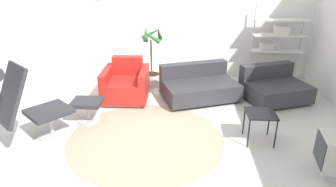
# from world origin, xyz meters

# --- Properties ---
(ground_plane) EXTENTS (12.00, 12.00, 0.00)m
(ground_plane) POSITION_xyz_m (0.00, 0.00, 0.00)
(ground_plane) COLOR silver
(wall_back) EXTENTS (12.00, 0.09, 2.80)m
(wall_back) POSITION_xyz_m (-0.00, 2.78, 1.40)
(wall_back) COLOR white
(wall_back) RESTS_ON ground_plane
(round_rug) EXTENTS (2.27, 2.27, 0.01)m
(round_rug) POSITION_xyz_m (-0.00, -0.09, 0.00)
(round_rug) COLOR tan
(round_rug) RESTS_ON ground_plane
(lounge_chair) EXTENTS (1.03, 1.08, 1.24)m
(lounge_chair) POSITION_xyz_m (-1.61, -0.29, 0.70)
(lounge_chair) COLOR #BCBCC1
(lounge_chair) RESTS_ON ground_plane
(ottoman) EXTENTS (0.47, 0.40, 0.35)m
(ottoman) POSITION_xyz_m (-1.00, 0.41, 0.26)
(ottoman) COLOR #BCBCC1
(ottoman) RESTS_ON ground_plane
(armchair_red) EXTENTS (0.82, 0.84, 0.75)m
(armchair_red) POSITION_xyz_m (-0.54, 1.30, 0.28)
(armchair_red) COLOR silver
(armchair_red) RESTS_ON ground_plane
(couch_low) EXTENTS (1.54, 1.27, 0.61)m
(couch_low) POSITION_xyz_m (0.81, 1.43, 0.22)
(couch_low) COLOR black
(couch_low) RESTS_ON ground_plane
(couch_second) EXTENTS (1.30, 1.19, 0.61)m
(couch_second) POSITION_xyz_m (2.20, 1.45, 0.22)
(couch_second) COLOR black
(couch_second) RESTS_ON ground_plane
(side_table) EXTENTS (0.40, 0.40, 0.44)m
(side_table) POSITION_xyz_m (1.60, -0.05, 0.39)
(side_table) COLOR black
(side_table) RESTS_ON ground_plane
(potted_plant) EXTENTS (0.44, 0.49, 1.26)m
(potted_plant) POSITION_xyz_m (-0.14, 2.08, 0.44)
(potted_plant) COLOR silver
(potted_plant) RESTS_ON ground_plane
(shelf_unit) EXTENTS (1.06, 0.28, 1.60)m
(shelf_unit) POSITION_xyz_m (2.43, 2.48, 0.96)
(shelf_unit) COLOR #BCBCC1
(shelf_unit) RESTS_ON ground_plane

